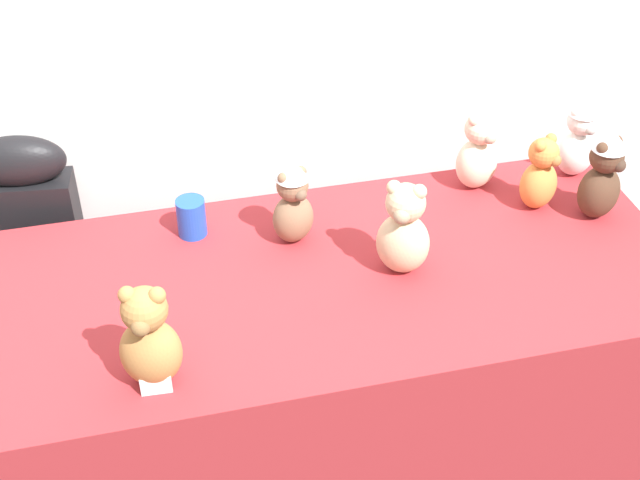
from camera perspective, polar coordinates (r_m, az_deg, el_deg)
name	(u,v)px	position (r m, az deg, el deg)	size (l,w,h in m)	color
display_table	(320,381)	(2.58, 0.00, -9.10)	(1.93, 0.80, 0.79)	maroon
instrument_case	(45,276)	(2.88, -17.34, -2.21)	(0.29, 0.15, 1.01)	black
teddy_bear_mocha	(293,202)	(2.36, -1.76, 2.46)	(0.14, 0.13, 0.26)	#7F6047
teddy_bear_sand	(404,231)	(2.26, 5.41, 0.60)	(0.18, 0.17, 0.27)	#CCB78E
teddy_bear_caramel	(149,339)	(1.99, -10.98, -6.29)	(0.17, 0.15, 0.27)	#B27A42
teddy_bear_cream	(478,152)	(2.63, 10.16, 5.59)	(0.15, 0.14, 0.25)	beige
teddy_bear_ginger	(540,175)	(2.58, 14.02, 4.10)	(0.15, 0.15, 0.23)	#D17F3D
teddy_bear_snow	(579,137)	(2.75, 16.37, 6.41)	(0.14, 0.12, 0.26)	white
teddy_bear_cocoa	(603,174)	(2.57, 17.78, 4.06)	(0.16, 0.15, 0.28)	#4C3323
party_cup_blue	(191,217)	(2.45, -8.29, 1.46)	(0.08, 0.08, 0.11)	blue
name_card_front_left	(156,386)	(2.03, -10.53, -9.22)	(0.07, 0.01, 0.05)	white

